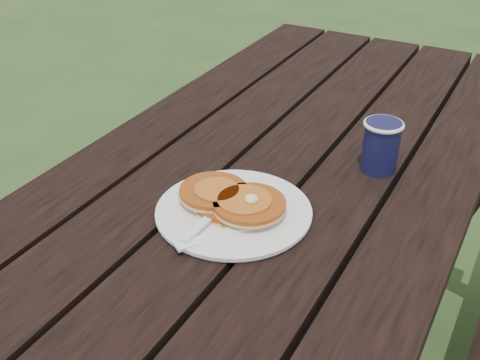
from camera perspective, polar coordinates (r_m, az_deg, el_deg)
The scene contains 6 objects.
picnic_table at distance 1.39m, azimuth 1.96°, elevation -13.14°, with size 1.36×1.80×0.75m.
plate at distance 1.03m, azimuth -0.60°, elevation -3.07°, with size 0.26×0.26×0.01m, color white.
pancake_stack at distance 1.03m, azimuth -0.75°, elevation -1.90°, with size 0.20×0.13×0.04m.
knife at distance 0.97m, azimuth -1.19°, elevation -4.93°, with size 0.02×0.18×0.01m, color white.
fork at distance 0.98m, azimuth -3.60°, elevation -4.17°, with size 0.03×0.16×0.01m, color white, non-canonical shape.
coffee_cup at distance 1.17m, azimuth 13.26°, elevation 3.43°, with size 0.08×0.08×0.10m.
Camera 1 is at (0.43, -0.89, 1.34)m, focal length 45.00 mm.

